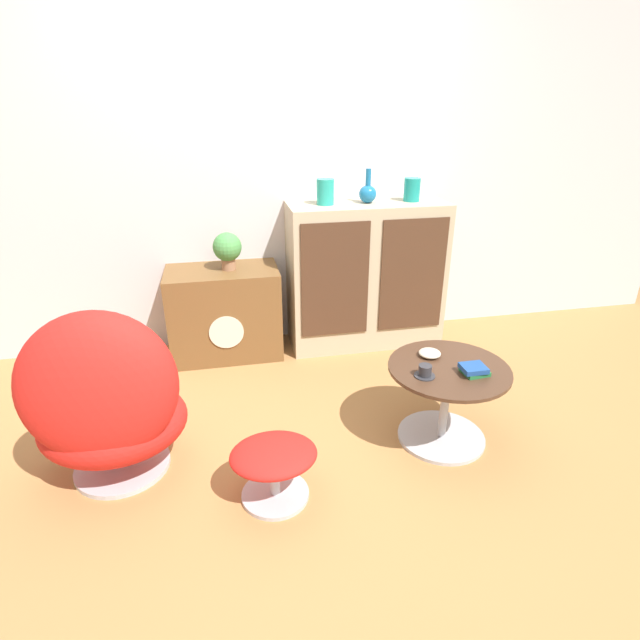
{
  "coord_description": "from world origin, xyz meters",
  "views": [
    {
      "loc": [
        -0.36,
        -1.94,
        1.67
      ],
      "look_at": [
        0.14,
        0.51,
        0.55
      ],
      "focal_mm": 28.0,
      "sensor_mm": 36.0,
      "label": 1
    }
  ],
  "objects_px": {
    "tv_console": "(225,313)",
    "book_stack": "(474,370)",
    "egg_chair": "(107,406)",
    "coffee_table": "(446,396)",
    "teacup": "(425,372)",
    "ottoman": "(274,461)",
    "sideboard": "(365,275)",
    "potted_plant": "(227,248)",
    "vase_inner_right": "(412,190)",
    "vase_leftmost": "(325,192)",
    "vase_inner_left": "(368,193)",
    "bowl": "(430,353)"
  },
  "relations": [
    {
      "from": "egg_chair",
      "to": "vase_inner_right",
      "type": "relative_size",
      "value": 5.85
    },
    {
      "from": "ottoman",
      "to": "bowl",
      "type": "bearing_deg",
      "value": 23.24
    },
    {
      "from": "tv_console",
      "to": "vase_inner_right",
      "type": "height_order",
      "value": "vase_inner_right"
    },
    {
      "from": "ottoman",
      "to": "vase_leftmost",
      "type": "distance_m",
      "value": 1.82
    },
    {
      "from": "sideboard",
      "to": "coffee_table",
      "type": "height_order",
      "value": "sideboard"
    },
    {
      "from": "vase_leftmost",
      "to": "coffee_table",
      "type": "bearing_deg",
      "value": -73.15
    },
    {
      "from": "book_stack",
      "to": "teacup",
      "type": "bearing_deg",
      "value": 173.81
    },
    {
      "from": "egg_chair",
      "to": "teacup",
      "type": "relative_size",
      "value": 8.78
    },
    {
      "from": "sideboard",
      "to": "vase_leftmost",
      "type": "distance_m",
      "value": 0.66
    },
    {
      "from": "teacup",
      "to": "bowl",
      "type": "bearing_deg",
      "value": 60.71
    },
    {
      "from": "egg_chair",
      "to": "sideboard",
      "type": "bearing_deg",
      "value": 37.41
    },
    {
      "from": "vase_leftmost",
      "to": "book_stack",
      "type": "distance_m",
      "value": 1.54
    },
    {
      "from": "potted_plant",
      "to": "teacup",
      "type": "relative_size",
      "value": 2.43
    },
    {
      "from": "sideboard",
      "to": "teacup",
      "type": "relative_size",
      "value": 10.65
    },
    {
      "from": "book_stack",
      "to": "egg_chair",
      "type": "bearing_deg",
      "value": 175.91
    },
    {
      "from": "coffee_table",
      "to": "potted_plant",
      "type": "distance_m",
      "value": 1.68
    },
    {
      "from": "tv_console",
      "to": "teacup",
      "type": "distance_m",
      "value": 1.59
    },
    {
      "from": "tv_console",
      "to": "egg_chair",
      "type": "height_order",
      "value": "egg_chair"
    },
    {
      "from": "tv_console",
      "to": "vase_inner_left",
      "type": "relative_size",
      "value": 3.37
    },
    {
      "from": "ottoman",
      "to": "potted_plant",
      "type": "height_order",
      "value": "potted_plant"
    },
    {
      "from": "egg_chair",
      "to": "potted_plant",
      "type": "relative_size",
      "value": 3.61
    },
    {
      "from": "sideboard",
      "to": "book_stack",
      "type": "bearing_deg",
      "value": -82.83
    },
    {
      "from": "egg_chair",
      "to": "coffee_table",
      "type": "bearing_deg",
      "value": -1.29
    },
    {
      "from": "tv_console",
      "to": "potted_plant",
      "type": "bearing_deg",
      "value": 0.63
    },
    {
      "from": "egg_chair",
      "to": "coffee_table",
      "type": "height_order",
      "value": "egg_chair"
    },
    {
      "from": "potted_plant",
      "to": "teacup",
      "type": "height_order",
      "value": "potted_plant"
    },
    {
      "from": "coffee_table",
      "to": "bowl",
      "type": "relative_size",
      "value": 5.33
    },
    {
      "from": "vase_leftmost",
      "to": "vase_inner_left",
      "type": "distance_m",
      "value": 0.29
    },
    {
      "from": "vase_leftmost",
      "to": "vase_inner_left",
      "type": "bearing_deg",
      "value": 0.0
    },
    {
      "from": "ottoman",
      "to": "potted_plant",
      "type": "xyz_separation_m",
      "value": [
        -0.11,
        1.47,
        0.56
      ]
    },
    {
      "from": "coffee_table",
      "to": "book_stack",
      "type": "xyz_separation_m",
      "value": [
        0.09,
        -0.09,
        0.19
      ]
    },
    {
      "from": "sideboard",
      "to": "vase_inner_left",
      "type": "height_order",
      "value": "vase_inner_left"
    },
    {
      "from": "tv_console",
      "to": "egg_chair",
      "type": "distance_m",
      "value": 1.31
    },
    {
      "from": "vase_inner_right",
      "to": "book_stack",
      "type": "distance_m",
      "value": 1.47
    },
    {
      "from": "ottoman",
      "to": "coffee_table",
      "type": "xyz_separation_m",
      "value": [
        0.92,
        0.25,
        0.06
      ]
    },
    {
      "from": "vase_leftmost",
      "to": "vase_inner_right",
      "type": "relative_size",
      "value": 1.08
    },
    {
      "from": "vase_inner_left",
      "to": "potted_plant",
      "type": "bearing_deg",
      "value": -179.58
    },
    {
      "from": "tv_console",
      "to": "ottoman",
      "type": "distance_m",
      "value": 1.48
    },
    {
      "from": "book_stack",
      "to": "bowl",
      "type": "distance_m",
      "value": 0.25
    },
    {
      "from": "coffee_table",
      "to": "teacup",
      "type": "xyz_separation_m",
      "value": [
        -0.16,
        -0.06,
        0.2
      ]
    },
    {
      "from": "vase_leftmost",
      "to": "teacup",
      "type": "relative_size",
      "value": 1.62
    },
    {
      "from": "vase_inner_right",
      "to": "teacup",
      "type": "xyz_separation_m",
      "value": [
        -0.38,
        -1.29,
        -0.64
      ]
    },
    {
      "from": "vase_leftmost",
      "to": "ottoman",
      "type": "bearing_deg",
      "value": -110.36
    },
    {
      "from": "egg_chair",
      "to": "book_stack",
      "type": "xyz_separation_m",
      "value": [
        1.72,
        -0.12,
        0.06
      ]
    },
    {
      "from": "teacup",
      "to": "vase_inner_right",
      "type": "bearing_deg",
      "value": 73.45
    },
    {
      "from": "tv_console",
      "to": "book_stack",
      "type": "relative_size",
      "value": 5.6
    },
    {
      "from": "coffee_table",
      "to": "teacup",
      "type": "height_order",
      "value": "teacup"
    },
    {
      "from": "vase_inner_left",
      "to": "bowl",
      "type": "bearing_deg",
      "value": -88.35
    },
    {
      "from": "bowl",
      "to": "vase_inner_left",
      "type": "bearing_deg",
      "value": 91.65
    },
    {
      "from": "book_stack",
      "to": "ottoman",
      "type": "bearing_deg",
      "value": -170.99
    }
  ]
}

